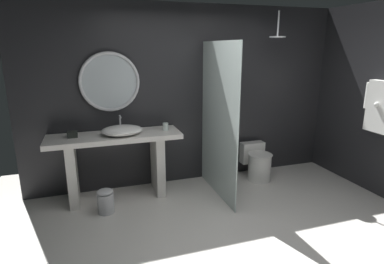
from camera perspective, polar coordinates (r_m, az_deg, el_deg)
name	(u,v)px	position (r m, az deg, el deg)	size (l,w,h in m)	color
ground_plane	(246,245)	(3.55, 9.66, -19.55)	(5.76, 5.76, 0.00)	silver
back_wall_panel	(190,96)	(4.73, -0.39, 6.52)	(4.80, 0.10, 2.60)	#232326
side_wall_right	(376,100)	(5.08, 30.36, 5.05)	(0.10, 2.47, 2.60)	#232326
vanity_counter	(116,156)	(4.36, -13.58, -4.19)	(1.73, 0.54, 0.89)	silver
vessel_sink	(122,130)	(4.23, -12.54, 0.32)	(0.53, 0.44, 0.22)	white
tumbler_cup	(166,127)	(4.36, -4.79, 0.98)	(0.08, 0.08, 0.10)	silver
tissue_box	(72,134)	(4.30, -20.79, -0.41)	(0.12, 0.12, 0.07)	#282D28
round_wall_mirror	(110,82)	(4.40, -14.64, 8.74)	(0.80, 0.04, 0.80)	silver
shower_glass_panel	(218,121)	(4.25, 4.79, 1.93)	(0.02, 1.20, 2.08)	silver
rain_shower_head	(278,35)	(4.86, 15.21, 16.58)	(0.23, 0.23, 0.37)	silver
hanging_bathrobe	(381,105)	(4.84, 30.97, 4.22)	(0.20, 0.51, 0.75)	silver
toilet	(257,163)	(5.05, 11.75, -5.46)	(0.38, 0.53, 0.54)	white
waste_bin	(106,201)	(4.15, -15.34, -11.91)	(0.20, 0.20, 0.31)	silver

